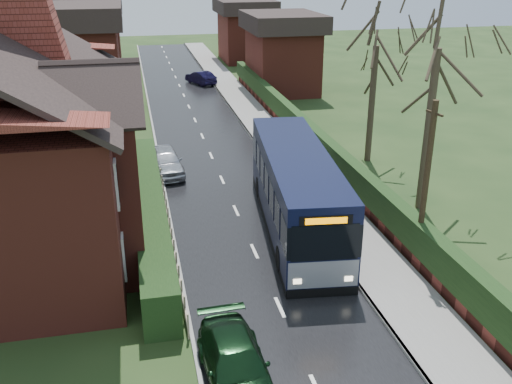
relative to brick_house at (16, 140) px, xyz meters
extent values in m
plane|color=#31461E|center=(8.73, -4.78, -4.38)|extent=(140.00, 140.00, 0.00)
cube|color=black|center=(8.73, 5.22, -4.37)|extent=(6.00, 100.00, 0.02)
cube|color=slate|center=(12.98, 5.22, -4.31)|extent=(2.50, 100.00, 0.14)
cube|color=gray|center=(11.78, 5.22, -4.31)|extent=(0.12, 100.00, 0.14)
cube|color=gray|center=(5.68, 5.22, -4.33)|extent=(0.12, 100.00, 0.10)
cube|color=black|center=(4.83, 0.22, -3.58)|extent=(1.20, 16.00, 1.60)
cube|color=maroon|center=(14.53, 5.22, -4.08)|extent=(0.30, 50.00, 0.60)
cube|color=black|center=(14.53, 5.22, -3.18)|extent=(0.60, 50.00, 1.20)
cube|color=maroon|center=(-0.27, 0.22, -1.38)|extent=(8.00, 14.00, 6.00)
cube|color=maroon|center=(3.23, -2.78, -1.38)|extent=(2.50, 4.00, 6.00)
cube|color=silver|center=(3.78, -4.78, -2.78)|extent=(0.08, 1.20, 1.60)
cube|color=black|center=(3.81, -4.78, -2.78)|extent=(0.03, 0.95, 1.35)
cube|color=silver|center=(3.78, -4.78, -0.18)|extent=(0.08, 1.20, 1.60)
cube|color=black|center=(3.81, -4.78, -0.18)|extent=(0.03, 0.95, 1.35)
cube|color=silver|center=(3.78, -0.78, -2.78)|extent=(0.08, 1.20, 1.60)
cube|color=black|center=(3.81, -0.78, -2.78)|extent=(0.03, 0.95, 1.35)
cube|color=silver|center=(3.78, -0.78, -0.18)|extent=(0.08, 1.20, 1.60)
cube|color=black|center=(3.81, -0.78, -0.18)|extent=(0.03, 0.95, 1.35)
cube|color=silver|center=(3.78, 3.22, -2.78)|extent=(0.08, 1.20, 1.60)
cube|color=black|center=(3.81, 3.22, -2.78)|extent=(0.03, 0.95, 1.35)
cube|color=silver|center=(3.78, 3.22, -0.18)|extent=(0.08, 1.20, 1.60)
cube|color=black|center=(3.81, 3.22, -0.18)|extent=(0.03, 0.95, 1.35)
cube|color=silver|center=(3.78, 5.72, -2.78)|extent=(0.08, 1.20, 1.60)
cube|color=black|center=(3.81, 5.72, -2.78)|extent=(0.03, 0.95, 1.35)
cube|color=silver|center=(3.78, 5.72, -0.18)|extent=(0.08, 1.20, 1.60)
cube|color=black|center=(3.81, 5.72, -0.18)|extent=(0.03, 0.95, 1.35)
cube|color=black|center=(10.93, -0.96, -3.44)|extent=(3.76, 11.35, 1.15)
cube|color=black|center=(10.93, -0.96, -2.26)|extent=(3.78, 11.35, 1.21)
cube|color=black|center=(10.93, -0.96, -1.32)|extent=(3.76, 11.35, 0.67)
cube|color=black|center=(10.93, -0.96, -4.20)|extent=(3.76, 11.35, 0.35)
cube|color=gray|center=(10.32, -6.44, -3.46)|extent=(2.43, 0.39, 1.01)
cube|color=black|center=(10.32, -6.47, -2.25)|extent=(2.27, 0.33, 1.32)
cube|color=black|center=(10.32, -6.47, -1.44)|extent=(1.77, 0.28, 0.35)
cube|color=#FF8C00|center=(10.31, -6.51, -1.44)|extent=(1.39, 0.19, 0.22)
cube|color=black|center=(10.32, -6.45, -4.15)|extent=(2.48, 0.42, 0.30)
cube|color=#FFF2CC|center=(9.43, -6.41, -3.67)|extent=(0.29, 0.08, 0.18)
cube|color=#FFF2CC|center=(11.19, -6.60, -3.67)|extent=(0.29, 0.08, 0.18)
cylinder|color=black|center=(9.40, -4.37, -3.89)|extent=(0.39, 1.00, 0.97)
cylinder|color=black|center=(11.67, -4.63, -3.89)|extent=(0.39, 1.00, 0.97)
cylinder|color=black|center=(10.19, 2.71, -3.89)|extent=(0.39, 1.00, 0.97)
cylinder|color=black|center=(12.47, 2.45, -3.89)|extent=(0.39, 1.00, 0.97)
imported|color=silver|center=(5.93, 6.88, -3.68)|extent=(1.99, 4.20, 1.39)
imported|color=black|center=(6.64, -10.02, -3.77)|extent=(1.87, 4.26, 1.22)
imported|color=#141133|center=(10.73, 29.52, -3.78)|extent=(2.65, 3.79, 1.19)
cylinder|color=slate|center=(11.93, -4.27, -3.13)|extent=(0.07, 0.07, 2.49)
cube|color=silver|center=(11.93, -4.27, -2.06)|extent=(0.15, 0.37, 0.28)
cube|color=silver|center=(11.93, -4.27, -2.42)|extent=(0.14, 0.34, 0.25)
cylinder|color=black|center=(14.53, -5.09, -1.19)|extent=(0.22, 0.22, 6.36)
cube|color=black|center=(14.53, -5.09, 1.53)|extent=(0.24, 0.82, 0.07)
cylinder|color=#382D21|center=(17.18, -0.19, -0.72)|extent=(0.35, 0.35, 7.30)
cylinder|color=#31281D|center=(17.40, 6.53, -1.15)|extent=(0.35, 0.35, 6.46)
camera|label=1|loc=(4.50, -22.32, 6.51)|focal=40.00mm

